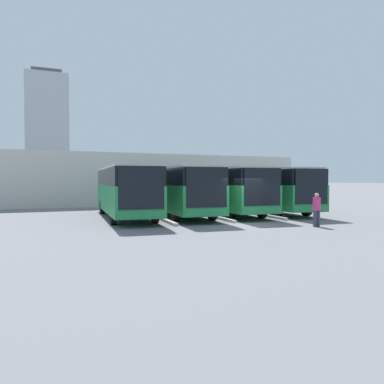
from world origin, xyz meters
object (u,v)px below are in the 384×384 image
(bus_1, at_px, (224,189))
(bus_3, at_px, (125,190))
(bus_0, at_px, (266,188))
(bus_2, at_px, (178,189))
(pedestrian, at_px, (317,209))

(bus_1, bearing_deg, bus_3, 5.12)
(bus_0, distance_m, bus_2, 7.02)
(bus_1, height_order, pedestrian, bus_1)
(bus_2, height_order, pedestrian, bus_2)
(bus_0, xyz_separation_m, pedestrian, (2.48, 8.26, -0.86))
(pedestrian, bearing_deg, bus_1, -86.48)
(bus_0, relative_size, bus_1, 1.00)
(bus_1, xyz_separation_m, bus_3, (7.02, 0.06, 0.00))
(bus_1, distance_m, bus_3, 7.02)
(bus_0, xyz_separation_m, bus_1, (3.51, 0.03, 0.00))
(bus_1, xyz_separation_m, pedestrian, (-1.03, 8.23, -0.86))
(bus_3, bearing_deg, pedestrian, 139.17)
(bus_0, bearing_deg, pedestrian, 77.88)
(bus_3, bearing_deg, bus_0, -174.89)
(bus_0, distance_m, bus_1, 3.51)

